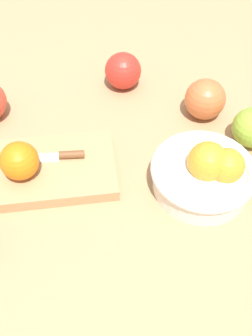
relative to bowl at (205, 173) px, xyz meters
name	(u,v)px	position (x,y,z in m)	size (l,w,h in m)	color
ground_plane	(115,154)	(0.15, -0.08, -0.04)	(2.40, 2.40, 0.00)	tan
bowl	(205,173)	(0.00, 0.00, 0.00)	(0.18, 0.18, 0.09)	white
cutting_board	(48,170)	(0.27, -0.03, -0.02)	(0.24, 0.15, 0.02)	tan
orange_on_board	(20,161)	(0.31, -0.02, 0.02)	(0.07, 0.07, 0.07)	orange
knife	(53,156)	(0.26, -0.05, -0.01)	(0.16, 0.02, 0.01)	silver
apple_front_center	(123,71)	(0.13, -0.29, 0.00)	(0.08, 0.08, 0.08)	red
apple_front_left	(205,99)	(-0.03, -0.19, 0.00)	(0.08, 0.08, 0.08)	#CC6638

